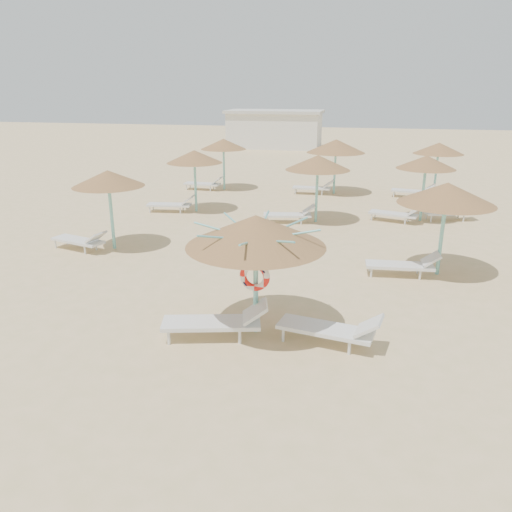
# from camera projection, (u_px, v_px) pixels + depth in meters

# --- Properties ---
(ground) EXTENTS (120.00, 120.00, 0.00)m
(ground) POSITION_uv_depth(u_px,v_px,m) (249.00, 326.00, 11.39)
(ground) COLOR #E0BA89
(ground) RESTS_ON ground
(main_palapa) EXTENTS (2.98, 2.98, 2.67)m
(main_palapa) POSITION_uv_depth(u_px,v_px,m) (256.00, 232.00, 10.41)
(main_palapa) COLOR #74C9C4
(main_palapa) RESTS_ON ground
(lounger_main_a) EXTENTS (2.36, 1.22, 0.82)m
(lounger_main_a) POSITION_uv_depth(u_px,v_px,m) (218.00, 321.00, 10.73)
(lounger_main_a) COLOR silver
(lounger_main_a) RESTS_ON ground
(lounger_main_b) EXTENTS (2.24, 1.02, 0.79)m
(lounger_main_b) POSITION_uv_depth(u_px,v_px,m) (332.00, 329.00, 10.44)
(lounger_main_b) COLOR silver
(lounger_main_b) RESTS_ON ground
(palapa_field) EXTENTS (19.51, 13.83, 2.72)m
(palapa_field) POSITION_uv_depth(u_px,v_px,m) (353.00, 164.00, 19.57)
(palapa_field) COLOR #74C9C4
(palapa_field) RESTS_ON ground
(service_hut) EXTENTS (8.40, 4.40, 3.25)m
(service_hut) POSITION_uv_depth(u_px,v_px,m) (275.00, 129.00, 44.45)
(service_hut) COLOR silver
(service_hut) RESTS_ON ground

